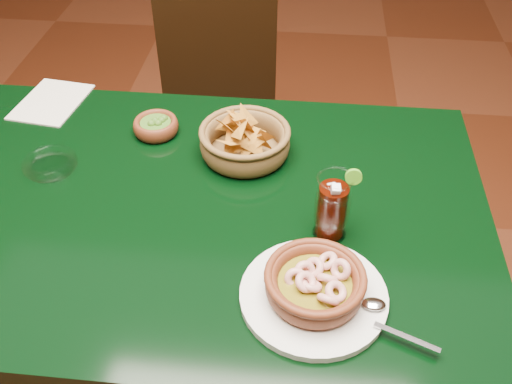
# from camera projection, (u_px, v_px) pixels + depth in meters

# --- Properties ---
(dining_table) EXTENTS (1.20, 0.80, 0.75)m
(dining_table) POSITION_uv_depth(u_px,v_px,m) (191.00, 237.00, 1.21)
(dining_table) COLOR black
(dining_table) RESTS_ON ground
(dining_chair) EXTENTS (0.49, 0.49, 0.86)m
(dining_chair) POSITION_uv_depth(u_px,v_px,m) (225.00, 120.00, 1.85)
(dining_chair) COLOR black
(dining_chair) RESTS_ON ground
(shrimp_plate) EXTENTS (0.32, 0.25, 0.08)m
(shrimp_plate) POSITION_uv_depth(u_px,v_px,m) (315.00, 286.00, 0.94)
(shrimp_plate) COLOR silver
(shrimp_plate) RESTS_ON dining_table
(chip_basket) EXTENTS (0.23, 0.23, 0.13)m
(chip_basket) POSITION_uv_depth(u_px,v_px,m) (245.00, 141.00, 1.24)
(chip_basket) COLOR brown
(chip_basket) RESTS_ON dining_table
(guacamole_ramekin) EXTENTS (0.12, 0.12, 0.04)m
(guacamole_ramekin) POSITION_uv_depth(u_px,v_px,m) (156.00, 126.00, 1.31)
(guacamole_ramekin) COLOR #542312
(guacamole_ramekin) RESTS_ON dining_table
(cola_drink) EXTENTS (0.14, 0.14, 0.16)m
(cola_drink) POSITION_uv_depth(u_px,v_px,m) (332.00, 207.00, 1.03)
(cola_drink) COLOR white
(cola_drink) RESTS_ON dining_table
(glass_ashtray) EXTENTS (0.12, 0.12, 0.03)m
(glass_ashtray) POSITION_uv_depth(u_px,v_px,m) (50.00, 164.00, 1.21)
(glass_ashtray) COLOR white
(glass_ashtray) RESTS_ON dining_table
(paper_menu) EXTENTS (0.17, 0.21, 0.00)m
(paper_menu) POSITION_uv_depth(u_px,v_px,m) (52.00, 102.00, 1.42)
(paper_menu) COLOR beige
(paper_menu) RESTS_ON dining_table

